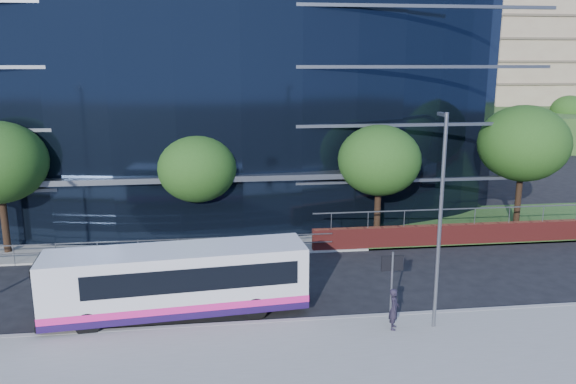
{
  "coord_description": "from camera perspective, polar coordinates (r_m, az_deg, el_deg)",
  "views": [
    {
      "loc": [
        -1.87,
        -20.76,
        9.81
      ],
      "look_at": [
        1.78,
        8.0,
        3.12
      ],
      "focal_mm": 35.0,
      "sensor_mm": 36.0,
      "label": 1
    }
  ],
  "objects": [
    {
      "name": "kerb",
      "position": [
        22.11,
        -1.68,
        -13.13
      ],
      "size": [
        80.0,
        0.25,
        0.16
      ],
      "primitive_type": "cube",
      "color": "gray",
      "rests_on": "ground"
    },
    {
      "name": "guard_railings",
      "position": [
        29.82,
        -18.81,
        -5.28
      ],
      "size": [
        24.0,
        0.05,
        1.1
      ],
      "color": "slate",
      "rests_on": "ground"
    },
    {
      "name": "street_sign",
      "position": [
        21.61,
        10.52,
        -8.01
      ],
      "size": [
        0.85,
        0.09,
        2.8
      ],
      "color": "slate",
      "rests_on": "pavement_near"
    },
    {
      "name": "tree_far_b",
      "position": [
        30.8,
        -9.21,
        2.34
      ],
      "size": [
        4.29,
        4.29,
        6.05
      ],
      "color": "black",
      "rests_on": "ground"
    },
    {
      "name": "apartment_block",
      "position": [
        85.03,
        16.71,
        13.33
      ],
      "size": [
        60.0,
        42.0,
        30.0
      ],
      "color": "#2D511E",
      "rests_on": "ground"
    },
    {
      "name": "pavement_near",
      "position": [
        18.62,
        -0.41,
        -18.53
      ],
      "size": [
        80.0,
        8.0,
        0.15
      ],
      "primitive_type": "cube",
      "color": "gray",
      "rests_on": "ground"
    },
    {
      "name": "city_bus",
      "position": [
        22.72,
        -10.95,
        -8.83
      ],
      "size": [
        10.34,
        3.25,
        2.75
      ],
      "rotation": [
        0.0,
        0.0,
        0.09
      ],
      "color": "silver",
      "rests_on": "ground"
    },
    {
      "name": "yellow_line_outer",
      "position": [
        22.32,
        -1.73,
        -13.08
      ],
      "size": [
        80.0,
        0.08,
        0.01
      ],
      "primitive_type": "cube",
      "color": "gold",
      "rests_on": "ground"
    },
    {
      "name": "glass_office",
      "position": [
        41.71,
        -10.31,
        10.29
      ],
      "size": [
        44.0,
        23.1,
        16.0
      ],
      "color": "black",
      "rests_on": "ground"
    },
    {
      "name": "far_forecourt",
      "position": [
        33.49,
        -14.03,
        -4.36
      ],
      "size": [
        50.0,
        8.0,
        0.1
      ],
      "primitive_type": "cube",
      "color": "gray",
      "rests_on": "ground"
    },
    {
      "name": "tree_far_d",
      "position": [
        35.88,
        22.8,
        4.57
      ],
      "size": [
        5.28,
        5.28,
        7.44
      ],
      "color": "black",
      "rests_on": "ground"
    },
    {
      "name": "pedestrian",
      "position": [
        21.54,
        10.73,
        -11.59
      ],
      "size": [
        0.55,
        0.67,
        1.57
      ],
      "primitive_type": "imported",
      "rotation": [
        0.0,
        0.0,
        1.22
      ],
      "color": "black",
      "rests_on": "pavement_near"
    },
    {
      "name": "tree_dist_e",
      "position": [
        66.25,
        15.94,
        7.92
      ],
      "size": [
        4.62,
        4.62,
        6.51
      ],
      "color": "black",
      "rests_on": "ground"
    },
    {
      "name": "tree_dist_f",
      "position": [
        75.66,
        26.64,
        7.38
      ],
      "size": [
        4.29,
        4.29,
        6.05
      ],
      "color": "black",
      "rests_on": "ground"
    },
    {
      "name": "tree_far_c",
      "position": [
        31.5,
        9.25,
        3.18
      ],
      "size": [
        4.62,
        4.62,
        6.51
      ],
      "color": "black",
      "rests_on": "ground"
    },
    {
      "name": "ground",
      "position": [
        23.04,
        -1.92,
        -12.22
      ],
      "size": [
        200.0,
        200.0,
        0.0
      ],
      "primitive_type": "plane",
      "color": "black",
      "rests_on": "ground"
    },
    {
      "name": "streetlight_east",
      "position": [
        20.89,
        15.19,
        -2.38
      ],
      "size": [
        0.15,
        0.77,
        8.0
      ],
      "color": "slate",
      "rests_on": "pavement_near"
    },
    {
      "name": "yellow_line_inner",
      "position": [
        22.45,
        -1.76,
        -12.91
      ],
      "size": [
        80.0,
        0.08,
        0.01
      ],
      "primitive_type": "cube",
      "color": "gold",
      "rests_on": "ground"
    }
  ]
}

